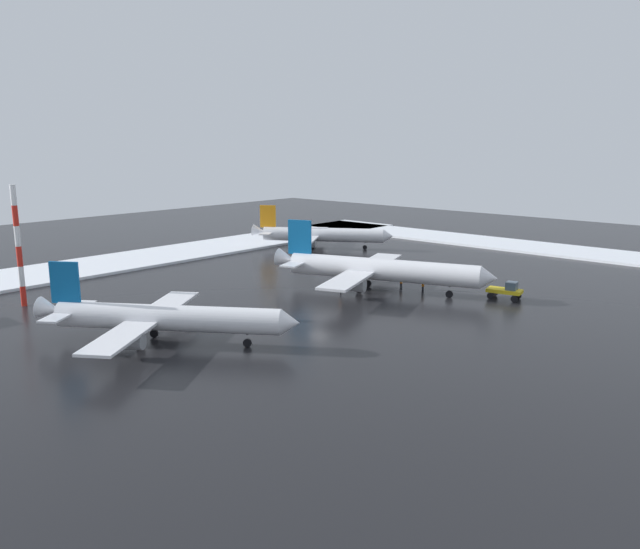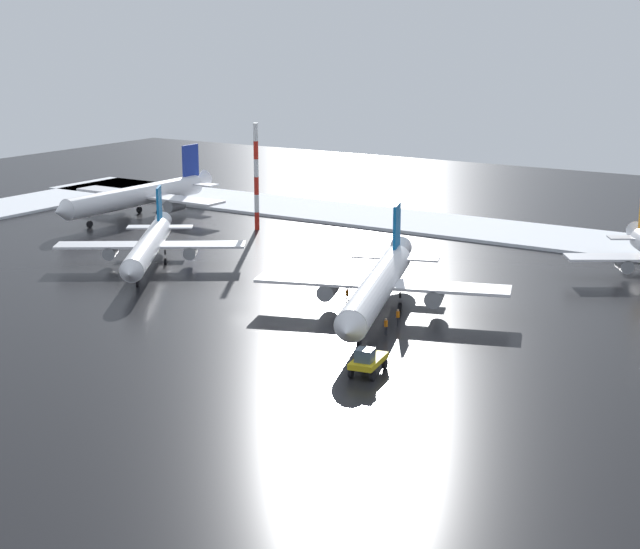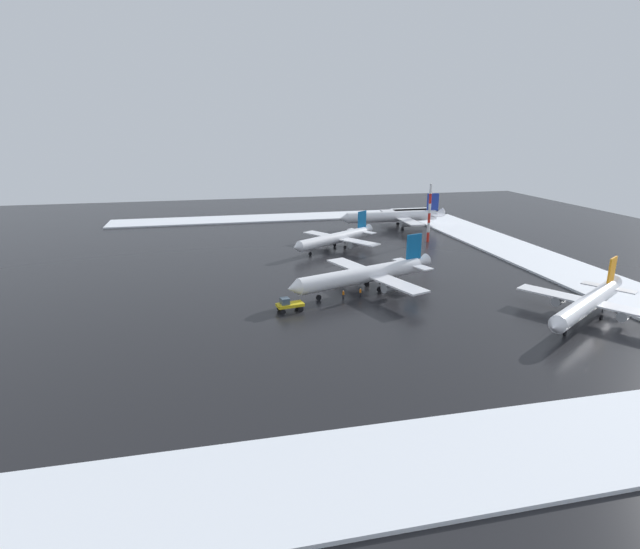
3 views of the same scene
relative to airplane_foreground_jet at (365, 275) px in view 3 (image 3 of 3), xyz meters
The scene contains 13 objects.
ground_plane 16.49m from the airplane_foreground_jet, 10.70° to the left, with size 240.00×240.00×0.00m, color black.
snow_bank_far 49.70m from the airplane_foreground_jet, 71.32° to the right, with size 152.00×16.00×0.45m, color white.
snow_bank_left 51.29m from the airplane_foreground_jet, behind, with size 14.00×116.00×0.45m, color white.
snow_bank_right 83.00m from the airplane_foreground_jet, ahead, with size 14.00×116.00×0.45m, color white.
airplane_foreground_jet is the anchor object (origin of this frame).
airplane_parked_portside 65.85m from the airplane_foreground_jet, 25.55° to the right, with size 28.44×34.40×10.24m.
airplane_far_rear 38.09m from the airplane_foreground_jet, 126.01° to the right, with size 22.06×25.72×8.60m.
airplane_parked_starboard 34.61m from the airplane_foreground_jet, ahead, with size 21.91×25.50×8.63m.
pushback_tug 18.08m from the airplane_foreground_jet, 116.17° to the left, with size 2.97×4.91×2.50m.
ground_crew_beside_wing 6.17m from the airplane_foreground_jet, 25.12° to the right, with size 0.36×0.36×1.71m.
ground_crew_near_tug 6.98m from the airplane_foreground_jet, 125.85° to the left, with size 0.36×0.36×1.71m.
ground_crew_by_nose_gear 4.51m from the airplane_foreground_jet, 150.24° to the left, with size 0.36×0.36×1.71m.
antenna_mast 48.11m from the airplane_foreground_jet, 38.68° to the right, with size 0.70×0.70×15.87m.
Camera 3 is at (-103.26, 25.36, 30.30)m, focal length 28.00 mm.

